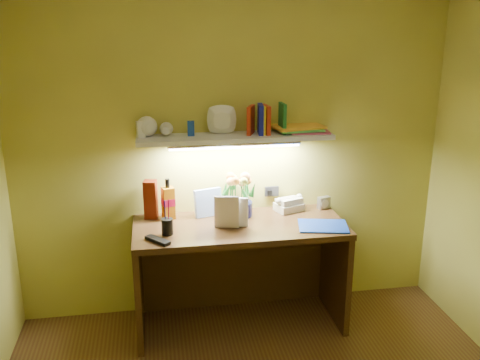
% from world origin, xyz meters
% --- Properties ---
extents(desk, '(1.40, 0.60, 0.75)m').
position_xyz_m(desk, '(0.00, 1.20, 0.38)').
color(desk, '#341A0E').
rests_on(desk, ground).
extents(flower_bouquet, '(0.22, 0.22, 0.34)m').
position_xyz_m(flower_bouquet, '(0.02, 1.36, 0.92)').
color(flower_bouquet, '#0A0D36').
rests_on(flower_bouquet, desk).
extents(telephone, '(0.22, 0.19, 0.11)m').
position_xyz_m(telephone, '(0.39, 1.40, 0.80)').
color(telephone, beige).
rests_on(telephone, desk).
extents(desk_clock, '(0.10, 0.07, 0.09)m').
position_xyz_m(desk_clock, '(0.64, 1.40, 0.79)').
color(desk_clock, '#AFAFB3').
rests_on(desk_clock, desk).
extents(whisky_bottle, '(0.09, 0.09, 0.28)m').
position_xyz_m(whisky_bottle, '(-0.46, 1.39, 0.89)').
color(whisky_bottle, '#B56509').
rests_on(whisky_bottle, desk).
extents(whisky_box, '(0.10, 0.10, 0.26)m').
position_xyz_m(whisky_box, '(-0.57, 1.42, 0.88)').
color(whisky_box, '#5B1706').
rests_on(whisky_box, desk).
extents(pen_cup, '(0.10, 0.10, 0.18)m').
position_xyz_m(pen_cup, '(-0.48, 1.11, 0.84)').
color(pen_cup, black).
rests_on(pen_cup, desk).
extents(art_card, '(0.19, 0.09, 0.19)m').
position_xyz_m(art_card, '(-0.19, 1.39, 0.85)').
color(art_card, silver).
rests_on(art_card, desk).
extents(tv_remote, '(0.16, 0.17, 0.02)m').
position_xyz_m(tv_remote, '(-0.54, 1.00, 0.76)').
color(tv_remote, black).
rests_on(tv_remote, desk).
extents(blue_folder, '(0.36, 0.29, 0.01)m').
position_xyz_m(blue_folder, '(0.53, 1.07, 0.75)').
color(blue_folder, '#153DAA').
rests_on(blue_folder, desk).
extents(desk_book_a, '(0.16, 0.06, 0.22)m').
position_xyz_m(desk_book_a, '(-0.17, 1.17, 0.86)').
color(desk_book_a, silver).
rests_on(desk_book_a, desk).
extents(desk_book_b, '(0.14, 0.06, 0.20)m').
position_xyz_m(desk_book_b, '(-0.09, 1.19, 0.85)').
color(desk_book_b, white).
rests_on(desk_book_b, desk).
extents(wall_shelf, '(1.30, 0.33, 0.23)m').
position_xyz_m(wall_shelf, '(0.01, 1.38, 1.34)').
color(wall_shelf, white).
rests_on(wall_shelf, ground).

